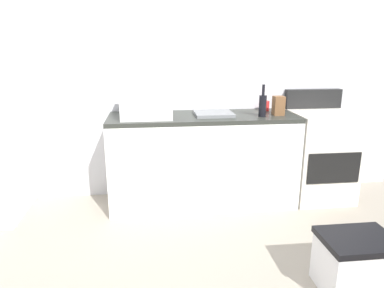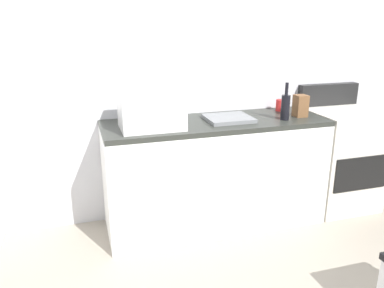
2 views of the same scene
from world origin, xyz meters
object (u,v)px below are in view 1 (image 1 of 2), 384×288
Objects in this scene: knife_block at (278,106)px; storage_bin at (355,263)px; coffee_mug at (265,106)px; microwave at (146,103)px; wine_bottle at (263,105)px; stove_oven at (319,154)px.

storage_bin is at bearing -87.33° from knife_block.
microwave is at bearing -168.76° from coffee_mug.
microwave is at bearing 176.81° from wine_bottle.
microwave is 2.09m from storage_bin.
microwave is 1.25m from knife_block.
stove_oven is at bearing 8.32° from knife_block.
microwave reaches higher than stove_oven.
microwave reaches higher than coffee_mug.
coffee_mug is at bearing 11.24° from microwave.
knife_block reaches higher than storage_bin.
coffee_mug is 0.56× the size of knife_block.
microwave is 1.23m from coffee_mug.
stove_oven reaches higher than storage_bin.
wine_bottle is 1.67× the size of knife_block.
knife_block is at bearing 92.67° from storage_bin.
microwave is 1.00× the size of storage_bin.
knife_block is (0.05, -0.24, 0.04)m from coffee_mug.
knife_block is at bearing -78.12° from coffee_mug.
microwave reaches higher than storage_bin.
wine_bottle is at bearing -112.95° from coffee_mug.
microwave is at bearing -179.95° from knife_block.
stove_oven is 2.39× the size of storage_bin.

